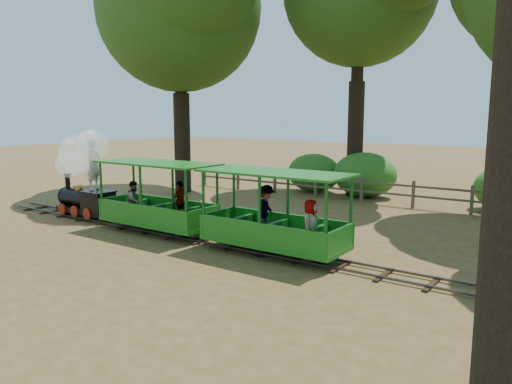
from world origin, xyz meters
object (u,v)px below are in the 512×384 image
Objects in this scene: locomotive at (82,167)px; carriage_front at (157,206)px; fence at (387,190)px; carriage_rear at (276,222)px.

carriage_front is at bearing -1.43° from locomotive.
fence is at bearing 47.16° from locomotive.
locomotive is 0.16× the size of fence.
carriage_rear is 7.96m from fence.
carriage_front is (3.55, -0.09, -0.89)m from locomotive.
locomotive reaches higher than carriage_front.
carriage_rear is at bearing 0.79° from carriage_front.
carriage_front is 1.00× the size of carriage_rear.
carriage_front is 8.86m from fence.
fence is (-0.23, 7.96, -0.24)m from carriage_rear.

